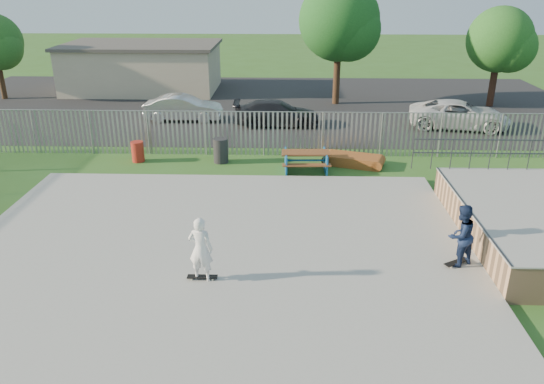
{
  "coord_description": "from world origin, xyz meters",
  "views": [
    {
      "loc": [
        2.06,
        -13.76,
        7.65
      ],
      "look_at": [
        1.58,
        2.0,
        1.1
      ],
      "focal_mm": 35.0,
      "sensor_mm": 36.0,
      "label": 1
    }
  ],
  "objects_px": {
    "car_silver": "(184,108)",
    "skater_white": "(201,249)",
    "trash_bin_grey": "(221,150)",
    "car_dark": "(277,113)",
    "tree_right": "(500,40)",
    "skater_navy": "(461,235)",
    "car_white": "(459,115)",
    "tree_mid": "(339,21)",
    "picnic_table": "(306,161)",
    "funbox": "(354,160)",
    "trash_bin_red": "(138,152)"
  },
  "relations": [
    {
      "from": "picnic_table",
      "to": "car_silver",
      "type": "height_order",
      "value": "car_silver"
    },
    {
      "from": "tree_mid",
      "to": "skater_navy",
      "type": "height_order",
      "value": "tree_mid"
    },
    {
      "from": "trash_bin_red",
      "to": "car_dark",
      "type": "distance_m",
      "value": 8.45
    },
    {
      "from": "car_dark",
      "to": "trash_bin_red",
      "type": "bearing_deg",
      "value": 133.94
    },
    {
      "from": "trash_bin_red",
      "to": "trash_bin_grey",
      "type": "xyz_separation_m",
      "value": [
        3.63,
        0.0,
        0.09
      ]
    },
    {
      "from": "picnic_table",
      "to": "funbox",
      "type": "height_order",
      "value": "picnic_table"
    },
    {
      "from": "skater_white",
      "to": "skater_navy",
      "type": "bearing_deg",
      "value": -162.24
    },
    {
      "from": "tree_mid",
      "to": "skater_white",
      "type": "bearing_deg",
      "value": -103.87
    },
    {
      "from": "skater_navy",
      "to": "tree_mid",
      "type": "bearing_deg",
      "value": -115.65
    },
    {
      "from": "trash_bin_red",
      "to": "car_white",
      "type": "bearing_deg",
      "value": 20.56
    },
    {
      "from": "funbox",
      "to": "tree_mid",
      "type": "bearing_deg",
      "value": 107.16
    },
    {
      "from": "funbox",
      "to": "tree_right",
      "type": "relative_size",
      "value": 0.4
    },
    {
      "from": "picnic_table",
      "to": "trash_bin_grey",
      "type": "bearing_deg",
      "value": 163.17
    },
    {
      "from": "tree_mid",
      "to": "trash_bin_red",
      "type": "bearing_deg",
      "value": -129.97
    },
    {
      "from": "trash_bin_grey",
      "to": "skater_white",
      "type": "distance_m",
      "value": 9.77
    },
    {
      "from": "picnic_table",
      "to": "skater_navy",
      "type": "relative_size",
      "value": 1.14
    },
    {
      "from": "trash_bin_grey",
      "to": "car_white",
      "type": "relative_size",
      "value": 0.21
    },
    {
      "from": "picnic_table",
      "to": "funbox",
      "type": "bearing_deg",
      "value": 18.75
    },
    {
      "from": "picnic_table",
      "to": "skater_white",
      "type": "height_order",
      "value": "skater_white"
    },
    {
      "from": "car_dark",
      "to": "tree_mid",
      "type": "xyz_separation_m",
      "value": [
        3.59,
        5.29,
        4.31
      ]
    },
    {
      "from": "picnic_table",
      "to": "skater_navy",
      "type": "bearing_deg",
      "value": -64.94
    },
    {
      "from": "trash_bin_red",
      "to": "tree_right",
      "type": "relative_size",
      "value": 0.15
    },
    {
      "from": "car_white",
      "to": "tree_mid",
      "type": "xyz_separation_m",
      "value": [
        -6.03,
        5.5,
        4.27
      ]
    },
    {
      "from": "trash_bin_red",
      "to": "car_dark",
      "type": "height_order",
      "value": "car_dark"
    },
    {
      "from": "funbox",
      "to": "trash_bin_red",
      "type": "height_order",
      "value": "trash_bin_red"
    },
    {
      "from": "skater_navy",
      "to": "tree_right",
      "type": "bearing_deg",
      "value": -142.02
    },
    {
      "from": "car_dark",
      "to": "tree_right",
      "type": "relative_size",
      "value": 0.78
    },
    {
      "from": "trash_bin_red",
      "to": "skater_navy",
      "type": "distance_m",
      "value": 14.26
    },
    {
      "from": "skater_white",
      "to": "tree_mid",
      "type": "bearing_deg",
      "value": -94.14
    },
    {
      "from": "funbox",
      "to": "skater_navy",
      "type": "bearing_deg",
      "value": -59.58
    },
    {
      "from": "funbox",
      "to": "skater_navy",
      "type": "distance_m",
      "value": 8.82
    },
    {
      "from": "car_silver",
      "to": "car_dark",
      "type": "relative_size",
      "value": 0.92
    },
    {
      "from": "funbox",
      "to": "trash_bin_grey",
      "type": "relative_size",
      "value": 2.23
    },
    {
      "from": "picnic_table",
      "to": "trash_bin_grey",
      "type": "relative_size",
      "value": 1.9
    },
    {
      "from": "picnic_table",
      "to": "tree_right",
      "type": "relative_size",
      "value": 0.34
    },
    {
      "from": "car_silver",
      "to": "skater_white",
      "type": "bearing_deg",
      "value": -168.72
    },
    {
      "from": "tree_right",
      "to": "skater_white",
      "type": "distance_m",
      "value": 25.52
    },
    {
      "from": "trash_bin_grey",
      "to": "skater_navy",
      "type": "height_order",
      "value": "skater_navy"
    },
    {
      "from": "trash_bin_red",
      "to": "trash_bin_grey",
      "type": "relative_size",
      "value": 0.84
    },
    {
      "from": "car_silver",
      "to": "car_dark",
      "type": "xyz_separation_m",
      "value": [
        5.18,
        -0.88,
        -0.03
      ]
    },
    {
      "from": "car_white",
      "to": "skater_white",
      "type": "xyz_separation_m",
      "value": [
        -11.23,
        -15.55,
        0.31
      ]
    },
    {
      "from": "funbox",
      "to": "trash_bin_grey",
      "type": "height_order",
      "value": "trash_bin_grey"
    },
    {
      "from": "car_white",
      "to": "skater_white",
      "type": "bearing_deg",
      "value": 154.2
    },
    {
      "from": "tree_mid",
      "to": "skater_navy",
      "type": "xyz_separation_m",
      "value": [
        1.75,
        -20.08,
        -3.96
      ]
    },
    {
      "from": "trash_bin_grey",
      "to": "car_dark",
      "type": "distance_m",
      "value": 6.45
    },
    {
      "from": "tree_mid",
      "to": "skater_navy",
      "type": "bearing_deg",
      "value": -85.02
    },
    {
      "from": "car_white",
      "to": "tree_right",
      "type": "bearing_deg",
      "value": -23.75
    },
    {
      "from": "tree_mid",
      "to": "car_dark",
      "type": "bearing_deg",
      "value": -124.12
    },
    {
      "from": "tree_right",
      "to": "car_white",
      "type": "bearing_deg",
      "value": -123.79
    },
    {
      "from": "trash_bin_red",
      "to": "skater_white",
      "type": "bearing_deg",
      "value": -66.17
    }
  ]
}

